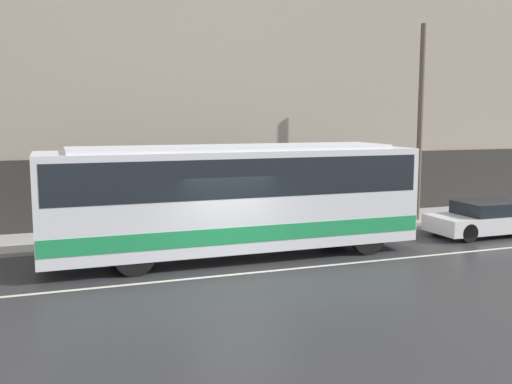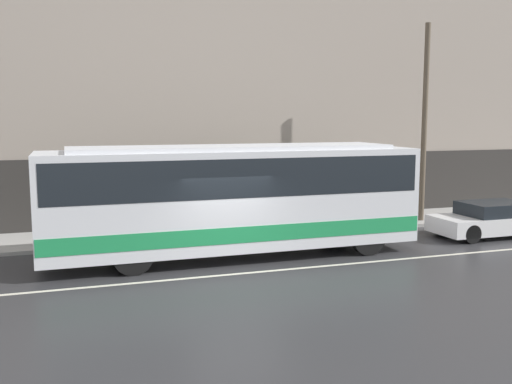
{
  "view_description": "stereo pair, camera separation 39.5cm",
  "coord_description": "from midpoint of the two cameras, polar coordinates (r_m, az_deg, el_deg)",
  "views": [
    {
      "loc": [
        -4.45,
        -13.84,
        4.08
      ],
      "look_at": [
        1.21,
        1.87,
        1.9
      ],
      "focal_mm": 40.0,
      "sensor_mm": 36.0,
      "label": 1
    },
    {
      "loc": [
        -4.08,
        -13.97,
        4.08
      ],
      "look_at": [
        1.21,
        1.87,
        1.9
      ],
      "focal_mm": 40.0,
      "sensor_mm": 36.0,
      "label": 2
    }
  ],
  "objects": [
    {
      "name": "sidewalk",
      "position": [
        20.3,
        -7.31,
        -4.03
      ],
      "size": [
        60.0,
        3.06,
        0.12
      ],
      "color": "#A09E99",
      "rests_on": "ground_plane"
    },
    {
      "name": "utility_pole_near",
      "position": [
        22.83,
        15.61,
        6.62
      ],
      "size": [
        0.21,
        0.21,
        7.47
      ],
      "color": "brown",
      "rests_on": "sidewalk"
    },
    {
      "name": "lane_stripe",
      "position": [
        15.1,
        -2.68,
        -8.21
      ],
      "size": [
        54.0,
        0.14,
        0.01
      ],
      "color": "beige",
      "rests_on": "ground_plane"
    },
    {
      "name": "building_facade",
      "position": [
        21.55,
        -8.51,
        10.08
      ],
      "size": [
        60.0,
        0.35,
        10.57
      ],
      "color": "gray",
      "rests_on": "ground_plane"
    },
    {
      "name": "sedan_white_front",
      "position": [
        21.56,
        22.01,
        -2.47
      ],
      "size": [
        4.62,
        1.77,
        1.18
      ],
      "color": "silver",
      "rests_on": "ground_plane"
    },
    {
      "name": "ground_plane",
      "position": [
        15.11,
        -2.68,
        -8.23
      ],
      "size": [
        60.0,
        60.0,
        0.0
      ],
      "primitive_type": "plane",
      "color": "#2D2D30"
    },
    {
      "name": "transit_bus",
      "position": [
        16.64,
        -2.88,
        -0.27
      ],
      "size": [
        10.93,
        2.51,
        3.28
      ],
      "color": "silver",
      "rests_on": "ground_plane"
    }
  ]
}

